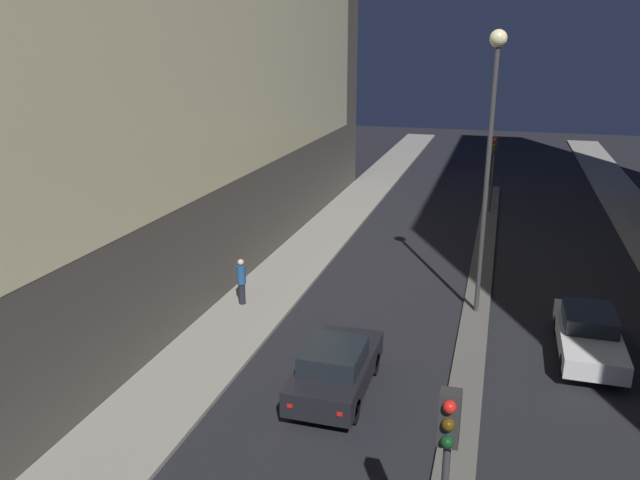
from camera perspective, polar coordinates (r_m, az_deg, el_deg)
The scene contains 7 objects.
median_strip at distance 25.97m, azimuth 14.41°, elevation -3.69°, with size 0.93×35.81×0.10m.
traffic_light_near at distance 10.25m, azimuth 11.50°, elevation -18.82°, with size 0.32×0.42×4.22m.
traffic_light_mid at distance 36.02m, azimuth 15.61°, elevation 7.34°, with size 0.32×0.42×4.22m.
street_lamp at distance 21.36m, azimuth 15.38°, elevation 10.00°, with size 0.55×0.55×9.54m.
car_left_lane at distance 17.34m, azimuth 1.45°, elevation -11.61°, with size 1.82×4.13×1.54m.
car_right_lane at distance 21.00m, azimuth 23.35°, elevation -7.89°, with size 1.75×4.51×1.39m.
pedestrian_on_left_sidewalk at distance 22.75m, azimuth -7.20°, elevation -3.66°, with size 0.33×0.33×1.72m.
Camera 1 is at (0.42, -5.38, 9.24)m, focal length 35.00 mm.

